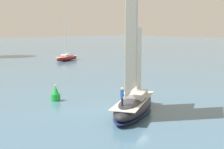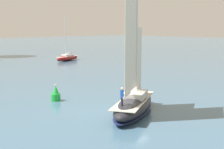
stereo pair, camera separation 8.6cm
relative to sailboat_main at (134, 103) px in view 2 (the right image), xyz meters
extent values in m
plane|color=#42667F|center=(-0.01, -0.01, -1.09)|extent=(400.00, 400.00, 0.00)
ellipsoid|color=#232328|center=(-0.01, -0.01, -0.25)|extent=(10.08, 7.16, 1.69)
ellipsoid|color=#19234C|center=(-0.01, -0.01, -0.71)|extent=(10.18, 7.23, 0.20)
cube|color=#BCB7A8|center=(-0.01, -0.01, 0.25)|extent=(8.81, 6.20, 0.06)
cube|color=beige|center=(0.43, 0.23, 0.63)|extent=(3.37, 3.03, 0.70)
cylinder|color=silver|center=(0.69, 0.37, 6.49)|extent=(0.20, 0.20, 12.43)
cylinder|color=silver|center=(-1.28, -0.69, 1.27)|extent=(4.02, 2.27, 0.17)
cube|color=silver|center=(-1.12, -0.60, 6.37)|extent=(3.64, 1.97, 10.19)
cube|color=silver|center=(1.74, 0.93, 3.70)|extent=(1.94, 1.06, 6.84)
cylinder|color=#232838|center=(-2.80, -1.12, 0.70)|extent=(0.27, 0.27, 0.85)
cylinder|color=#1E4CA5|center=(-2.80, -1.12, 1.45)|extent=(0.46, 0.46, 0.65)
sphere|color=tan|center=(-2.80, -1.12, 1.90)|extent=(0.24, 0.24, 0.24)
ellipsoid|color=maroon|center=(23.33, 42.89, -0.44)|extent=(7.89, 4.19, 1.29)
ellipsoid|color=#19234C|center=(23.33, 42.89, -0.80)|extent=(7.97, 4.23, 0.16)
cube|color=beige|center=(23.33, 42.89, -0.06)|extent=(6.92, 3.61, 0.06)
cube|color=silver|center=(22.97, 42.78, 0.24)|extent=(2.46, 2.03, 0.53)
cylinder|color=silver|center=(22.75, 42.72, 4.72)|extent=(0.15, 0.15, 9.50)
cylinder|color=silver|center=(24.39, 43.20, 0.73)|extent=(3.32, 1.09, 0.13)
cylinder|color=white|center=(24.39, 43.20, 0.82)|extent=(3.01, 1.07, 0.21)
cylinder|color=green|center=(-2.42, 9.62, -0.70)|extent=(1.04, 1.04, 0.78)
cone|color=green|center=(-2.42, 9.62, 0.17)|extent=(0.78, 0.78, 0.96)
sphere|color=#F2F266|center=(-2.42, 9.62, 0.73)|extent=(0.16, 0.16, 0.16)
camera|label=1|loc=(-21.75, -19.38, 7.20)|focal=50.00mm
camera|label=2|loc=(-21.69, -19.44, 7.20)|focal=50.00mm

